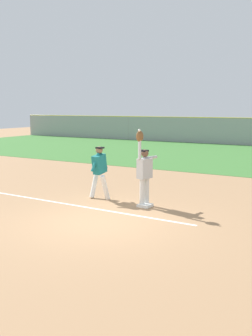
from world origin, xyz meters
TOP-DOWN VIEW (x-y plane):
  - ground_plane at (0.00, 0.00)m, footprint 73.31×73.31m
  - outfield_grass at (0.00, 15.57)m, footprint 48.47×14.28m
  - chalk_foul_line at (-3.69, 1.06)m, footprint 12.00×0.34m
  - first_base at (0.31, 1.96)m, footprint 0.39×0.39m
  - fielder at (0.23, 2.03)m, footprint 0.37×0.89m
  - runner at (-1.43, 2.11)m, footprint 0.72×0.84m
  - baseball at (0.19, 1.79)m, footprint 0.07×0.07m
  - parked_car_green at (-7.07, 26.89)m, footprint 4.59×2.52m
  - parked_car_silver at (-2.50, 26.41)m, footprint 4.60×2.52m

SIDE VIEW (x-z plane):
  - ground_plane at x=0.00m, z-range 0.00..0.00m
  - chalk_foul_line at x=-3.69m, z-range 0.00..0.01m
  - outfield_grass at x=0.00m, z-range 0.00..0.01m
  - first_base at x=0.31m, z-range 0.00..0.08m
  - parked_car_green at x=-7.07m, z-range 0.05..1.30m
  - parked_car_silver at x=-2.50m, z-range 0.05..1.30m
  - runner at x=-1.43m, z-range 0.14..1.86m
  - fielder at x=0.23m, z-range -0.02..2.26m
  - baseball at x=0.19m, z-range 2.26..2.33m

